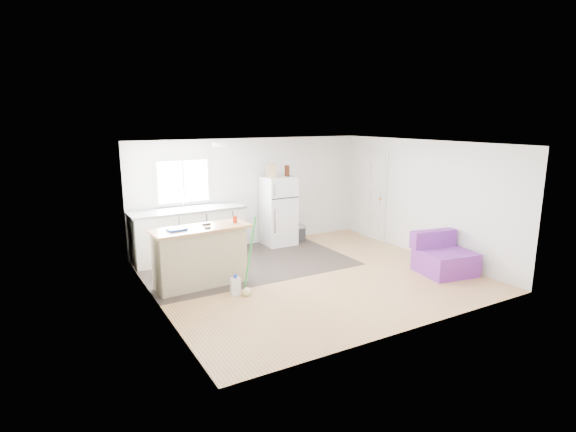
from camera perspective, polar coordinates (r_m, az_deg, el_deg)
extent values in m
cube|color=#986240|center=(8.32, 2.86, -7.59)|extent=(5.50, 5.00, 0.01)
cube|color=white|center=(7.83, 3.05, 9.19)|extent=(5.50, 5.00, 0.01)
cube|color=white|center=(10.15, -4.68, 3.05)|extent=(5.50, 0.01, 2.40)
cube|color=white|center=(6.10, 15.74, -3.60)|extent=(5.50, 0.01, 2.40)
cube|color=white|center=(6.94, -16.57, -1.74)|extent=(0.01, 5.00, 2.40)
cube|color=white|center=(9.73, 16.74, 2.17)|extent=(0.01, 5.00, 2.40)
cube|color=#302824|center=(9.03, -5.35, -5.96)|extent=(4.05, 2.50, 0.00)
cube|color=white|center=(9.54, -13.17, 4.31)|extent=(1.18, 0.04, 0.98)
cube|color=white|center=(9.52, -13.14, 4.30)|extent=(1.05, 0.01, 0.85)
cube|color=white|center=(9.52, -13.13, 4.29)|extent=(0.03, 0.02, 0.85)
cube|color=white|center=(10.85, 10.67, 2.49)|extent=(0.05, 0.82, 2.03)
cube|color=white|center=(10.85, 10.71, 2.52)|extent=(0.03, 0.92, 2.10)
sphere|color=gold|center=(10.58, 11.60, 2.12)|extent=(0.07, 0.07, 0.07)
cylinder|color=white|center=(8.36, -8.53, 9.00)|extent=(0.30, 0.30, 0.07)
cube|color=white|center=(9.40, -12.51, -2.33)|extent=(2.27, 0.73, 0.99)
cube|color=slate|center=(9.29, -12.65, 0.76)|extent=(2.34, 0.78, 0.05)
cube|color=silver|center=(9.26, -12.59, 0.73)|extent=(0.63, 0.49, 0.07)
cube|color=tan|center=(7.85, -11.09, -5.23)|extent=(1.55, 0.63, 0.98)
cube|color=tan|center=(7.72, -11.04, -1.57)|extent=(1.70, 0.74, 0.04)
cube|color=white|center=(10.15, -1.21, 0.66)|extent=(0.69, 0.64, 1.55)
cube|color=black|center=(9.81, -0.31, 2.28)|extent=(0.68, 0.02, 0.02)
cube|color=silver|center=(9.64, -1.72, 3.32)|extent=(0.03, 0.02, 0.28)
cube|color=silver|center=(9.77, -1.70, -0.64)|extent=(0.03, 0.02, 0.54)
cube|color=#2C2C2F|center=(10.57, 0.73, -2.32)|extent=(0.48, 0.33, 0.31)
cube|color=#939396|center=(10.52, 0.73, -1.34)|extent=(0.50, 0.35, 0.06)
cube|color=#6A2E95|center=(8.85, 19.34, -5.54)|extent=(1.05, 1.01, 0.43)
cube|color=#6A2E95|center=(8.96, 17.96, -2.74)|extent=(0.94, 0.37, 0.32)
cube|color=silver|center=(7.45, -6.68, -8.84)|extent=(0.17, 0.13, 0.29)
cylinder|color=#1A3EBC|center=(7.39, -6.71, -7.60)|extent=(0.06, 0.06, 0.06)
cylinder|color=green|center=(7.38, -4.85, -4.68)|extent=(0.11, 0.34, 1.26)
sphere|color=beige|center=(7.43, -5.24, -9.56)|extent=(0.14, 0.14, 0.14)
cylinder|color=red|center=(7.94, -6.76, -0.42)|extent=(0.09, 0.09, 0.12)
cube|color=#143AC1|center=(7.58, -13.94, -1.65)|extent=(0.32, 0.25, 0.04)
cube|color=black|center=(7.86, -10.33, -1.01)|extent=(0.14, 0.05, 0.03)
cube|color=black|center=(7.61, -10.16, -1.47)|extent=(0.10, 0.05, 0.03)
cube|color=tan|center=(9.86, -2.13, 5.76)|extent=(0.22, 0.16, 0.30)
cylinder|color=#37150A|center=(10.02, 0.01, 5.73)|extent=(0.09, 0.09, 0.25)
cylinder|color=#37150A|center=(10.12, -0.25, 5.79)|extent=(0.07, 0.07, 0.25)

